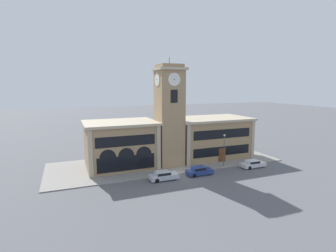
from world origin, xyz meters
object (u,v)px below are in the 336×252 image
at_px(street_lamp, 224,145).
at_px(parked_car_far, 253,164).
at_px(parked_car_mid, 199,171).
at_px(fire_hydrant, 168,172).
at_px(parked_car_near, 163,175).

bearing_deg(street_lamp, parked_car_far, -23.43).
xyz_separation_m(parked_car_mid, parked_car_far, (10.88, -0.00, -0.04)).
height_order(parked_car_far, fire_hydrant, parked_car_far).
xyz_separation_m(street_lamp, fire_hydrant, (-10.86, -0.22, -3.43)).
xyz_separation_m(parked_car_mid, fire_hydrant, (-4.79, 1.87, -0.16)).
bearing_deg(parked_car_near, street_lamp, 9.30).
bearing_deg(fire_hydrant, parked_car_mid, -21.31).
bearing_deg(fire_hydrant, street_lamp, 1.14).
bearing_deg(parked_car_mid, parked_car_near, 179.72).
relative_size(parked_car_near, fire_hydrant, 5.18).
bearing_deg(parked_car_far, street_lamp, 156.29).
relative_size(parked_car_far, street_lamp, 0.78).
height_order(parked_car_far, street_lamp, street_lamp).
bearing_deg(street_lamp, parked_car_near, -170.43).
bearing_deg(parked_car_near, parked_car_far, -0.28).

